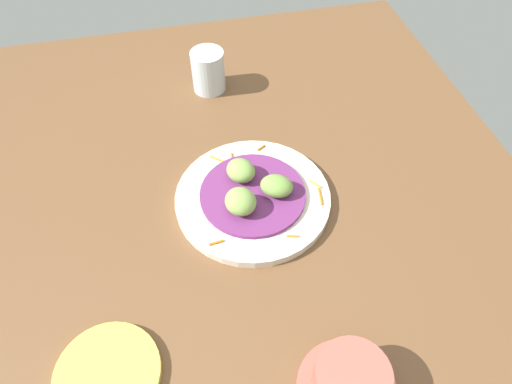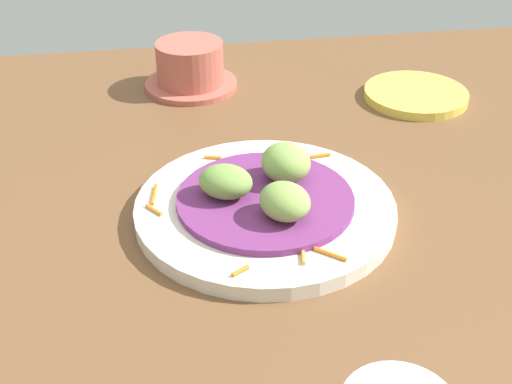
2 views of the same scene
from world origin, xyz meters
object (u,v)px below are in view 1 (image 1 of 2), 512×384
Objects in this scene: main_plate at (253,198)px; water_glass at (208,71)px; guac_scoop_left at (277,186)px; side_plate_small at (108,374)px; guac_scoop_center at (241,171)px; guac_scoop_right at (241,201)px; terracotta_bowl at (350,383)px.

water_glass is at bearing -176.13° from main_plate.
guac_scoop_left is 0.39× the size of side_plate_small.
side_plate_small is (24.83, -25.53, -0.20)cm from main_plate.
guac_scoop_center is at bearing 139.74° from side_plate_small.
guac_scoop_left is 1.03× the size of guac_scoop_right.
water_glass reaches higher than guac_scoop_right.
guac_scoop_center reaches higher than side_plate_small.
main_plate is 2.04× the size of terracotta_bowl.
terracotta_bowl reaches higher than main_plate.
terracotta_bowl is at bearing 6.21° from water_glass.
guac_scoop_right is at bearing -0.77° from water_glass.
guac_scoop_center is 37.74cm from side_plate_small.
water_glass reaches higher than guac_scoop_left.
main_plate is 33.16cm from water_glass.
guac_scoop_right is (2.17, -6.66, 0.37)cm from guac_scoop_left.
guac_scoop_center reaches higher than main_plate.
guac_scoop_left is 1.06× the size of guac_scoop_center.
main_plate is 35.61cm from side_plate_small.
water_glass reaches higher than terracotta_bowl.
guac_scoop_left reaches higher than main_plate.
guac_scoop_left is at bearing -178.14° from terracotta_bowl.
side_plate_small is at bearing -106.25° from terracotta_bowl.
side_plate_small is 1.60× the size of water_glass.
guac_scoop_center is at bearing 1.92° from water_glass.
guac_scoop_right reaches higher than guac_scoop_center.
guac_scoop_right is (3.01, -2.71, 3.61)cm from main_plate.
water_glass is at bearing -173.79° from terracotta_bowl.
guac_scoop_center is at bearing -170.51° from terracotta_bowl.
water_glass is (-66.61, -7.25, 1.44)cm from terracotta_bowl.
terracotta_bowl reaches higher than guac_scoop_left.
side_plate_small is at bearing -40.26° from guac_scoop_center.
main_plate is 5.42cm from guac_scoop_right.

